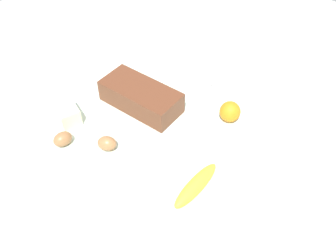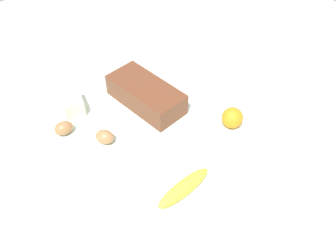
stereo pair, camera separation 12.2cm
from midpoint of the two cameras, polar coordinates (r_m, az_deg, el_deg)
The scene contains 9 objects.
ground_plane at distance 1.25m, azimuth 2.78°, elevation -1.76°, with size 2.40×2.40×0.02m, color silver.
loaf_pan at distance 1.31m, azimuth -0.71°, elevation 3.80°, with size 0.29×0.14×0.08m.
flour_bowl at distance 1.14m, azimuth 13.94°, elevation -6.63°, with size 0.12×0.12×0.06m.
sugar_bowl at distance 1.39m, azimuth 11.68°, elevation 5.02°, with size 0.15×0.15×0.07m.
banana at distance 1.07m, azimuth 5.69°, elevation -10.33°, with size 0.19×0.04×0.04m, color yellow.
orange_fruit at distance 1.26m, azimuth 12.43°, elevation 0.20°, with size 0.07×0.07×0.07m, color orange.
butter_block at distance 1.31m, azimuth -11.64°, elevation 2.21°, with size 0.09×0.06×0.06m, color #F4EDB2.
egg_near_butter at distance 1.19m, azimuth -6.67°, elevation -2.69°, with size 0.05×0.05×0.06m, color #A46E43.
egg_beside_bowl at distance 1.24m, azimuth -12.82°, elevation -1.36°, with size 0.05×0.05×0.06m, color #9C693F.
Camera 2 is at (0.64, -0.58, 0.90)m, focal length 40.36 mm.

